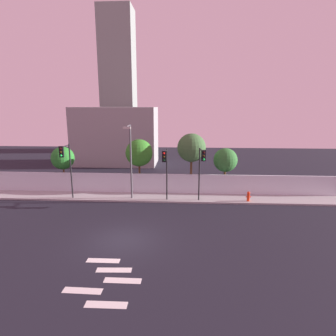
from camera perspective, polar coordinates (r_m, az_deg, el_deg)
name	(u,v)px	position (r m, az deg, el deg)	size (l,w,h in m)	color
ground_plane	(123,240)	(18.32, -9.02, -14.19)	(80.00, 80.00, 0.00)	black
sidewalk	(142,197)	(25.76, -5.19, -5.90)	(36.00, 2.40, 0.15)	#9E9E9E
perimeter_wall	(144,183)	(26.70, -4.83, -3.04)	(36.00, 0.18, 1.80)	silver
crosswalk_marking	(106,280)	(14.87, -12.40, -21.19)	(3.45, 3.86, 0.01)	silver
traffic_light_left	(165,164)	(23.44, -0.52, 0.75)	(0.38, 1.37, 4.46)	black
traffic_light_center	(202,164)	(23.42, 6.78, 0.84)	(0.48, 1.38, 4.56)	black
traffic_light_right	(66,160)	(25.15, -19.89, 1.46)	(0.34, 1.81, 4.84)	black
street_lamp_curbside	(130,156)	(24.27, -7.61, 2.43)	(0.61, 1.86, 6.47)	#4C4C51
fire_hydrant	(248,196)	(25.27, 15.91, -5.45)	(0.44, 0.26, 0.85)	red
roadside_tree_leftmost	(63,158)	(29.55, -20.47, 1.87)	(2.24, 2.24, 4.27)	brown
roadside_tree_midleft	(139,153)	(27.30, -5.85, 3.04)	(2.61, 2.61, 5.05)	brown
roadside_tree_midright	(192,148)	(26.89, 4.77, 4.06)	(2.71, 2.71, 5.63)	brown
roadside_tree_rightmost	(225,160)	(27.36, 11.50, 1.54)	(2.27, 2.27, 4.26)	brown
low_building_distant	(116,136)	(40.83, -10.46, 6.39)	(11.42, 6.00, 7.97)	#959595
tower_on_skyline	(118,82)	(52.93, -9.96, 16.68)	(5.73, 5.00, 24.42)	gray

